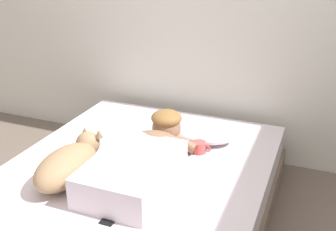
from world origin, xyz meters
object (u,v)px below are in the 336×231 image
(dog, at_px, (69,163))
(coffee_cup, at_px, (199,147))
(cell_phone, at_px, (112,216))
(pillow, at_px, (199,132))
(bed, at_px, (136,195))
(person_lying, at_px, (143,159))

(dog, distance_m, coffee_cup, 0.83)
(coffee_cup, height_order, cell_phone, coffee_cup)
(pillow, distance_m, coffee_cup, 0.20)
(dog, bearing_deg, bed, 39.63)
(coffee_cup, xyz_separation_m, cell_phone, (-0.20, -0.81, -0.03))
(coffee_cup, bearing_deg, cell_phone, -103.52)
(person_lying, bearing_deg, bed, 152.96)
(pillow, xyz_separation_m, person_lying, (-0.15, -0.57, 0.05))
(coffee_cup, bearing_deg, pillow, 109.27)
(dog, bearing_deg, coffee_cup, 44.77)
(dog, height_order, cell_phone, dog)
(pillow, height_order, coffee_cup, pillow)
(dog, xyz_separation_m, coffee_cup, (0.59, 0.59, -0.07))
(bed, height_order, dog, dog)
(pillow, xyz_separation_m, coffee_cup, (0.07, -0.19, -0.02))
(pillow, bearing_deg, coffee_cup, -70.73)
(person_lying, bearing_deg, pillow, 75.02)
(person_lying, distance_m, cell_phone, 0.44)
(bed, relative_size, person_lying, 2.15)
(pillow, distance_m, cell_phone, 1.01)
(bed, height_order, cell_phone, cell_phone)
(coffee_cup, bearing_deg, bed, -130.97)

